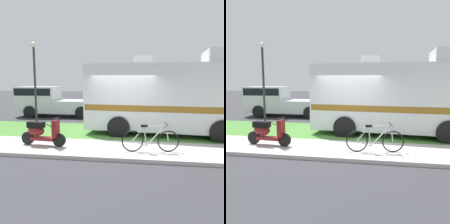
{
  "view_description": "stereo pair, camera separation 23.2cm",
  "coord_description": "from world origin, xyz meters",
  "views": [
    {
      "loc": [
        0.98,
        -8.62,
        2.31
      ],
      "look_at": [
        -0.37,
        0.3,
        1.1
      ],
      "focal_mm": 38.07,
      "sensor_mm": 36.0,
      "label": 1
    },
    {
      "loc": [
        1.21,
        -8.58,
        2.31
      ],
      "look_at": [
        -0.37,
        0.3,
        1.1
      ],
      "focal_mm": 38.07,
      "sensor_mm": 36.0,
      "label": 2
    }
  ],
  "objects": [
    {
      "name": "pickup_truck_near",
      "position": [
        -5.14,
        5.86,
        1.0
      ],
      "size": [
        5.48,
        2.17,
        1.9
      ],
      "color": "silver",
      "rests_on": "ground"
    },
    {
      "name": "motorhome_rv",
      "position": [
        1.85,
        1.55,
        1.65
      ],
      "size": [
        6.68,
        2.9,
        3.46
      ],
      "color": "silver",
      "rests_on": "ground"
    },
    {
      "name": "sidewalk",
      "position": [
        0.0,
        -1.2,
        0.06
      ],
      "size": [
        24.0,
        2.0,
        0.12
      ],
      "color": "beige",
      "rests_on": "ground"
    },
    {
      "name": "street_lamp_post",
      "position": [
        -5.11,
        3.6,
        2.62
      ],
      "size": [
        0.28,
        0.28,
        4.33
      ],
      "color": "#333338",
      "rests_on": "ground"
    },
    {
      "name": "ground_plane",
      "position": [
        0.0,
        0.0,
        0.0
      ],
      "size": [
        80.0,
        80.0,
        0.0
      ],
      "primitive_type": "plane",
      "color": "#38383D"
    },
    {
      "name": "bicycle",
      "position": [
        1.08,
        -1.43,
        0.5
      ],
      "size": [
        1.76,
        0.52,
        0.89
      ],
      "color": "black",
      "rests_on": "ground"
    },
    {
      "name": "scooter",
      "position": [
        -2.54,
        -1.25,
        0.58
      ],
      "size": [
        1.62,
        0.5,
        0.97
      ],
      "color": "black",
      "rests_on": "ground"
    },
    {
      "name": "grass_strip",
      "position": [
        0.0,
        1.5,
        0.04
      ],
      "size": [
        24.0,
        3.4,
        0.08
      ],
      "color": "#4C8438",
      "rests_on": "ground"
    }
  ]
}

